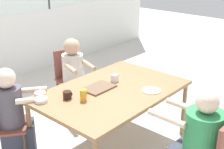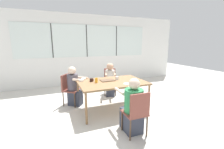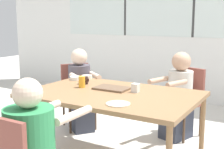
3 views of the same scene
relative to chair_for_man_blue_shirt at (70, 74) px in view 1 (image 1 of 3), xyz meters
name	(u,v)px [view 1 (image 1 of 3)]	position (x,y,z in m)	size (l,w,h in m)	color
ground_plane	(112,146)	(-0.40, -1.17, -0.50)	(16.00, 16.00, 0.00)	beige
dining_table	(112,94)	(-0.40, -1.17, 0.18)	(1.65, 1.08, 0.74)	olive
chair_for_man_blue_shirt	(70,74)	(0.00, 0.00, 0.00)	(0.51, 0.51, 0.85)	brown
person_woman_green_shirt	(197,148)	(-0.41, -2.23, -0.03)	(0.38, 0.66, 1.06)	#333847
person_man_blue_shirt	(74,78)	(-0.05, -0.16, -0.01)	(0.45, 0.60, 1.06)	#333847
person_man_teal_shirt	(14,119)	(-1.25, -0.52, -0.01)	(0.59, 0.54, 1.07)	#333847
food_tray_dark	(99,88)	(-0.47, -1.04, 0.25)	(0.35, 0.24, 0.02)	brown
coffee_mug	(67,95)	(-0.87, -0.97, 0.28)	(0.10, 0.09, 0.08)	black
juice_glass	(83,95)	(-0.79, -1.13, 0.30)	(0.07, 0.07, 0.12)	gold
milk_carton_small	(115,78)	(-0.20, -1.04, 0.28)	(0.07, 0.07, 0.09)	silver
bowl_white_shallow	(40,94)	(-1.02, -0.71, 0.26)	(0.12, 0.12, 0.04)	silver
bowl_cereal	(41,100)	(-1.10, -0.83, 0.26)	(0.13, 0.13, 0.04)	white
plate_tortillas	(151,90)	(-0.14, -1.51, 0.24)	(0.21, 0.21, 0.01)	beige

